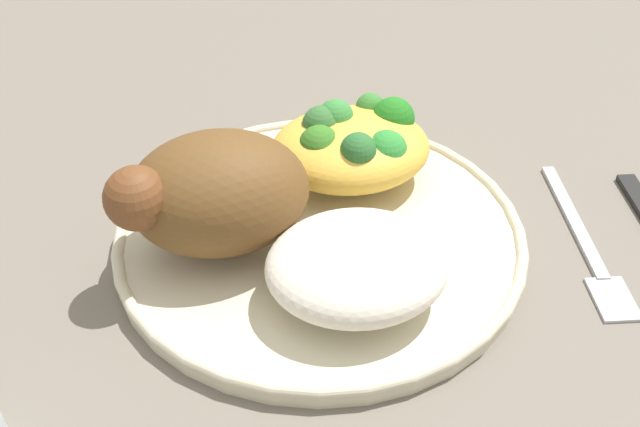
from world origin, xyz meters
name	(u,v)px	position (x,y,z in m)	size (l,w,h in m)	color
ground_plane	(320,244)	(0.00, 0.00, 0.00)	(2.00, 2.00, 0.00)	#6D6559
plate	(320,235)	(0.00, 0.00, 0.01)	(0.25, 0.25, 0.01)	beige
roasted_chicken	(214,195)	(0.06, 0.00, 0.05)	(0.11, 0.08, 0.07)	brown
rice_pile	(357,266)	(-0.01, 0.06, 0.03)	(0.10, 0.09, 0.04)	white
mac_cheese_with_broccoli	(351,145)	(-0.03, -0.05, 0.04)	(0.10, 0.08, 0.05)	gold
fork	(587,244)	(-0.16, 0.03, 0.00)	(0.03, 0.14, 0.01)	#B2B2B7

